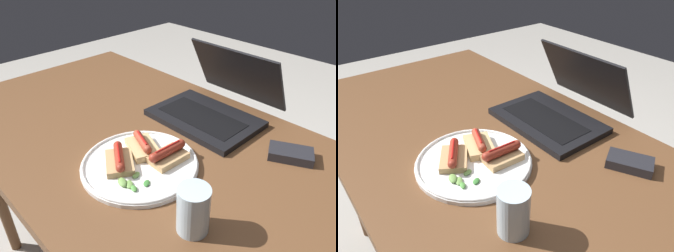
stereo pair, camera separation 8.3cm
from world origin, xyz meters
TOP-DOWN VIEW (x-y plane):
  - desk at (0.00, 0.00)m, footprint 1.39×0.73m
  - laptop at (0.02, 0.23)m, footprint 0.31×0.31m
  - plate at (0.05, -0.09)m, footprint 0.28×0.28m
  - sausage_toast_left at (0.03, -0.13)m, footprint 0.11×0.10m
  - sausage_toast_middle at (0.09, -0.03)m, footprint 0.07×0.11m
  - sausage_toast_right at (0.02, -0.05)m, footprint 0.11×0.09m
  - salad_pile at (0.10, -0.15)m, footprint 0.07×0.07m
  - drinking_glass at (0.27, -0.14)m, footprint 0.06×0.06m
  - external_drive at (0.29, 0.20)m, footprint 0.12×0.10m

SIDE VIEW (x-z plane):
  - desk at x=0.00m, z-range 0.30..1.04m
  - plate at x=0.05m, z-range 0.73..0.75m
  - external_drive at x=0.29m, z-range 0.73..0.76m
  - salad_pile at x=0.10m, z-range 0.74..0.75m
  - sausage_toast_left at x=0.03m, z-range 0.74..0.78m
  - sausage_toast_right at x=0.02m, z-range 0.74..0.78m
  - sausage_toast_middle at x=0.09m, z-range 0.74..0.78m
  - laptop at x=0.02m, z-range 0.67..0.87m
  - drinking_glass at x=0.27m, z-range 0.73..0.83m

